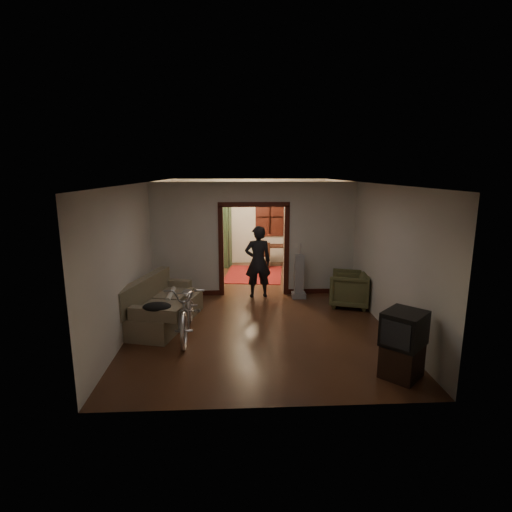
{
  "coord_description": "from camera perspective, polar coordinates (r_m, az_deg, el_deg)",
  "views": [
    {
      "loc": [
        -0.45,
        -8.96,
        3.06
      ],
      "look_at": [
        0.0,
        -0.3,
        1.2
      ],
      "focal_mm": 28.0,
      "sensor_mm": 36.0,
      "label": 1
    }
  ],
  "objects": [
    {
      "name": "wall_back",
      "position": [
        13.32,
        -1.02,
        4.95
      ],
      "size": [
        5.0,
        0.02,
        2.8
      ],
      "primitive_type": "cube",
      "color": "beige",
      "rests_on": "floor"
    },
    {
      "name": "tv_stand",
      "position": [
        6.59,
        20.08,
        -13.9
      ],
      "size": [
        0.75,
        0.75,
        0.5
      ],
      "primitive_type": "cube",
      "rotation": [
        0.0,
        0.0,
        0.78
      ],
      "color": "black",
      "rests_on": "floor"
    },
    {
      "name": "chandelier",
      "position": [
        11.49,
        -0.73,
        8.56
      ],
      "size": [
        0.24,
        0.24,
        0.24
      ],
      "primitive_type": "sphere",
      "color": "#FFE0A5",
      "rests_on": "ceiling"
    },
    {
      "name": "jacket",
      "position": [
        7.4,
        -13.97,
        -7.02
      ],
      "size": [
        0.5,
        0.38,
        0.15
      ],
      "primitive_type": "ellipsoid",
      "color": "black",
      "rests_on": "sofa"
    },
    {
      "name": "light_switch",
      "position": [
        9.92,
        5.78,
        1.53
      ],
      "size": [
        0.08,
        0.01,
        0.12
      ],
      "primitive_type": "cube",
      "color": "silver",
      "rests_on": "partition_wall"
    },
    {
      "name": "desk_chair",
      "position": [
        12.73,
        1.09,
        0.16
      ],
      "size": [
        0.43,
        0.43,
        0.85
      ],
      "primitive_type": "cube",
      "rotation": [
        0.0,
        0.0,
        0.14
      ],
      "color": "black",
      "rests_on": "floor"
    },
    {
      "name": "vacuum",
      "position": [
        9.76,
        6.17,
        -2.93
      ],
      "size": [
        0.35,
        0.29,
        1.08
      ],
      "primitive_type": "cube",
      "rotation": [
        0.0,
        0.0,
        -0.07
      ],
      "color": "gray",
      "rests_on": "floor"
    },
    {
      "name": "wall_left",
      "position": [
        9.34,
        -15.61,
        1.42
      ],
      "size": [
        0.02,
        8.5,
        2.8
      ],
      "primitive_type": "cube",
      "color": "beige",
      "rests_on": "floor"
    },
    {
      "name": "far_window",
      "position": [
        13.3,
        2.02,
        5.58
      ],
      "size": [
        0.98,
        0.06,
        1.28
      ],
      "primitive_type": "cube",
      "color": "black",
      "rests_on": "wall_back"
    },
    {
      "name": "bicycle",
      "position": [
        7.69,
        -9.74,
        -7.32
      ],
      "size": [
        0.76,
        2.02,
        1.05
      ],
      "primitive_type": "imported",
      "rotation": [
        0.0,
        0.0,
        0.03
      ],
      "color": "silver",
      "rests_on": "floor"
    },
    {
      "name": "locker",
      "position": [
        12.97,
        -5.91,
        2.84
      ],
      "size": [
        1.09,
        0.79,
        1.97
      ],
      "primitive_type": "cube",
      "rotation": [
        0.0,
        0.0,
        -0.26
      ],
      "color": "#263A23",
      "rests_on": "floor"
    },
    {
      "name": "partition_wall",
      "position": [
        9.86,
        -0.32,
        2.41
      ],
      "size": [
        5.0,
        0.14,
        2.8
      ],
      "primitive_type": "cube",
      "color": "beige",
      "rests_on": "floor"
    },
    {
      "name": "desk",
      "position": [
        12.88,
        3.44,
        -0.05
      ],
      "size": [
        1.02,
        0.65,
        0.71
      ],
      "primitive_type": "cube",
      "rotation": [
        0.0,
        0.0,
        0.13
      ],
      "color": "black",
      "rests_on": "floor"
    },
    {
      "name": "armchair",
      "position": [
        9.43,
        13.2,
        -4.63
      ],
      "size": [
        1.1,
        1.08,
        0.79
      ],
      "primitive_type": "imported",
      "rotation": [
        0.0,
        0.0,
        -1.9
      ],
      "color": "#4E4E2C",
      "rests_on": "floor"
    },
    {
      "name": "rolled_paper",
      "position": [
        8.57,
        -12.09,
        -5.34
      ],
      "size": [
        0.1,
        0.81,
        0.1
      ],
      "primitive_type": "cylinder",
      "rotation": [
        1.57,
        0.0,
        0.0
      ],
      "color": "beige",
      "rests_on": "sofa"
    },
    {
      "name": "globe",
      "position": [
        12.86,
        -6.01,
        7.04
      ],
      "size": [
        0.31,
        0.31,
        0.31
      ],
      "primitive_type": "sphere",
      "color": "#1E5972",
      "rests_on": "locker"
    },
    {
      "name": "sofa",
      "position": [
        8.32,
        -13.07,
        -6.28
      ],
      "size": [
        1.44,
        2.26,
        0.96
      ],
      "primitive_type": "cube",
      "rotation": [
        0.0,
        0.0,
        -0.26
      ],
      "color": "brown",
      "rests_on": "floor"
    },
    {
      "name": "wall_right",
      "position": [
        9.58,
        15.02,
        1.71
      ],
      "size": [
        0.02,
        8.5,
        2.8
      ],
      "primitive_type": "cube",
      "color": "beige",
      "rests_on": "floor"
    },
    {
      "name": "oriental_rug",
      "position": [
        12.01,
        -0.31,
        -2.62
      ],
      "size": [
        1.9,
        2.34,
        0.02
      ],
      "primitive_type": "cube",
      "rotation": [
        0.0,
        0.0,
        -0.13
      ],
      "color": "maroon",
      "rests_on": "floor"
    },
    {
      "name": "door_casing",
      "position": [
        9.91,
        -0.31,
        0.71
      ],
      "size": [
        1.74,
        0.2,
        2.32
      ],
      "primitive_type": "cube",
      "color": "black",
      "rests_on": "floor"
    },
    {
      "name": "floor",
      "position": [
        9.48,
        -0.09,
        -6.73
      ],
      "size": [
        5.0,
        8.5,
        0.01
      ],
      "primitive_type": "cube",
      "color": "#321A10",
      "rests_on": "ground"
    },
    {
      "name": "crt_tv",
      "position": [
        6.39,
        20.43,
        -9.68
      ],
      "size": [
        0.8,
        0.8,
        0.52
      ],
      "primitive_type": "cube",
      "rotation": [
        0.0,
        0.0,
        0.78
      ],
      "color": "black",
      "rests_on": "tv_stand"
    },
    {
      "name": "ceiling",
      "position": [
        8.97,
        -0.1,
        10.45
      ],
      "size": [
        5.0,
        8.5,
        0.01
      ],
      "primitive_type": "cube",
      "color": "white",
      "rests_on": "floor"
    },
    {
      "name": "person",
      "position": [
        9.72,
        0.28,
        -0.83
      ],
      "size": [
        0.69,
        0.49,
        1.77
      ],
      "primitive_type": "imported",
      "rotation": [
        0.0,
        0.0,
        3.26
      ],
      "color": "black",
      "rests_on": "floor"
    }
  ]
}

